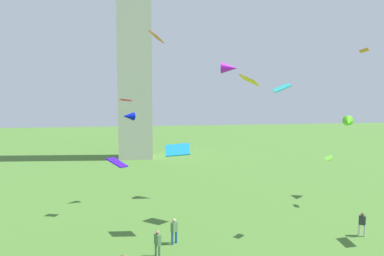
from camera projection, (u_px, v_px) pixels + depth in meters
person_1 at (158, 242)px, 22.17m from camera, size 0.43×0.50×1.66m
person_2 at (174, 229)px, 24.18m from camera, size 0.51×0.49×1.72m
person_4 at (362, 223)px, 25.55m from camera, size 0.49×0.48×1.68m
kite_flying_0 at (348, 122)px, 35.06m from camera, size 1.67×1.85×1.21m
kite_flying_1 at (282, 88)px, 16.50m from camera, size 0.80×0.72×0.48m
kite_flying_2 at (126, 100)px, 29.62m from camera, size 1.08×0.91×0.21m
kite_flying_3 at (364, 50)px, 24.95m from camera, size 0.99×0.99×0.25m
kite_flying_4 at (177, 150)px, 25.70m from camera, size 1.79×1.25×0.87m
kite_flying_5 at (229, 68)px, 34.65m from camera, size 1.90×1.63×1.18m
kite_flying_6 at (249, 80)px, 28.07m from camera, size 1.60×1.83×0.99m
kite_flying_7 at (117, 163)px, 20.10m from camera, size 1.24×1.20×0.52m
kite_flying_8 at (128, 116)px, 33.28m from camera, size 1.34×1.18×0.82m
kite_flying_10 at (329, 158)px, 32.43m from camera, size 0.90×1.13×0.51m
kite_flying_11 at (156, 37)px, 16.19m from camera, size 0.75×0.94×0.54m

